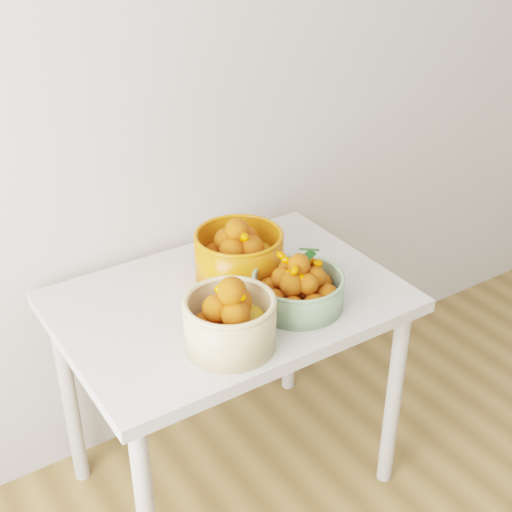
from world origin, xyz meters
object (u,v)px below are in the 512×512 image
at_px(bowl_orange, 239,253).
at_px(table, 230,323).
at_px(bowl_cream, 230,321).
at_px(bowl_green, 298,288).

bearing_deg(bowl_orange, table, -135.86).
distance_m(table, bowl_cream, 0.30).
xyz_separation_m(table, bowl_cream, (-0.12, -0.21, 0.18)).
distance_m(bowl_green, bowl_orange, 0.24).
relative_size(table, bowl_green, 3.19).
height_order(table, bowl_orange, bowl_orange).
bearing_deg(bowl_orange, bowl_green, -76.77).
bearing_deg(bowl_orange, bowl_cream, -125.58).
xyz_separation_m(bowl_cream, bowl_orange, (0.21, 0.29, -0.00)).
height_order(bowl_cream, bowl_orange, bowl_cream).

